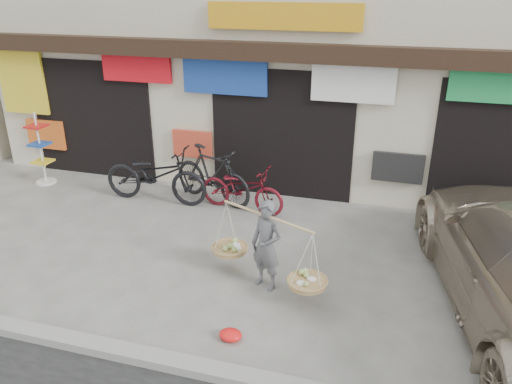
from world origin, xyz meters
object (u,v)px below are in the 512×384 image
(street_vendor, at_px, (266,249))
(bike_0, at_px, (155,175))
(bike_1, at_px, (212,175))
(bike_2, at_px, (242,188))
(display_rack, at_px, (42,155))

(street_vendor, relative_size, bike_0, 0.85)
(bike_1, height_order, bike_2, bike_1)
(bike_1, relative_size, display_rack, 1.20)
(bike_1, xyz_separation_m, display_rack, (-4.08, -0.11, 0.07))
(street_vendor, relative_size, display_rack, 1.16)
(bike_1, bearing_deg, display_rack, 112.81)
(bike_1, distance_m, display_rack, 4.08)
(bike_1, distance_m, bike_2, 0.79)
(street_vendor, xyz_separation_m, bike_0, (-3.05, 2.42, -0.05))
(bike_1, xyz_separation_m, bike_2, (0.73, -0.26, -0.12))
(street_vendor, relative_size, bike_1, 0.97)
(street_vendor, distance_m, bike_0, 3.89)
(street_vendor, distance_m, bike_1, 3.36)
(bike_0, relative_size, display_rack, 1.36)
(display_rack, bearing_deg, bike_2, -1.80)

